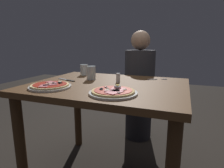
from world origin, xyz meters
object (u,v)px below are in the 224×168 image
object	(u,v)px
dining_table	(108,101)
water_glass_near	(91,74)
pizza_across_left	(50,86)
water_glass_far	(84,71)
fork	(156,79)
diner_person	(139,89)
pizza_foreground	(113,92)
salt_shaker	(118,78)
knife	(68,80)

from	to	relation	value
dining_table	water_glass_near	distance (m)	0.28
pizza_across_left	water_glass_far	size ratio (longest dim) A/B	2.82
water_glass_far	water_glass_near	bearing A→B (deg)	-47.68
dining_table	fork	xyz separation A→B (m)	(0.30, 0.29, 0.13)
water_glass_near	diner_person	size ratio (longest dim) A/B	0.09
water_glass_near	fork	world-z (taller)	water_glass_near
pizza_foreground	water_glass_far	size ratio (longest dim) A/B	2.91
pizza_across_left	salt_shaker	size ratio (longest dim) A/B	4.04
pizza_across_left	fork	bearing A→B (deg)	41.30
fork	knife	distance (m)	0.70
dining_table	water_glass_near	bearing A→B (deg)	149.46
pizza_across_left	water_glass_far	world-z (taller)	water_glass_far
water_glass_near	water_glass_far	bearing A→B (deg)	132.32
dining_table	pizza_across_left	size ratio (longest dim) A/B	4.02
dining_table	knife	world-z (taller)	knife
water_glass_far	knife	bearing A→B (deg)	-89.64
fork	salt_shaker	size ratio (longest dim) A/B	2.21
pizza_foreground	water_glass_near	bearing A→B (deg)	132.13
salt_shaker	diner_person	xyz separation A→B (m)	(0.01, 0.67, -0.24)
water_glass_near	fork	bearing A→B (deg)	20.41
fork	water_glass_near	bearing A→B (deg)	-159.59
water_glass_far	fork	distance (m)	0.65
salt_shaker	diner_person	world-z (taller)	diner_person
knife	salt_shaker	distance (m)	0.40
pizza_foreground	fork	xyz separation A→B (m)	(0.17, 0.53, -0.01)
water_glass_far	fork	xyz separation A→B (m)	(0.65, 0.00, -0.04)
knife	dining_table	bearing A→B (deg)	-2.66
knife	salt_shaker	world-z (taller)	salt_shaker
pizza_across_left	salt_shaker	distance (m)	0.48
pizza_across_left	salt_shaker	bearing A→B (deg)	42.88
salt_shaker	knife	bearing A→B (deg)	-169.66
fork	dining_table	bearing A→B (deg)	-135.83
water_glass_far	diner_person	size ratio (longest dim) A/B	0.08
dining_table	pizza_across_left	world-z (taller)	pizza_across_left
knife	diner_person	xyz separation A→B (m)	(0.41, 0.74, -0.21)
fork	diner_person	xyz separation A→B (m)	(-0.24, 0.47, -0.21)
water_glass_far	knife	distance (m)	0.27
salt_shaker	dining_table	bearing A→B (deg)	-118.82
pizza_across_left	knife	size ratio (longest dim) A/B	1.42
dining_table	salt_shaker	bearing A→B (deg)	61.18
pizza_across_left	fork	world-z (taller)	pizza_across_left
fork	knife	xyz separation A→B (m)	(-0.64, -0.27, 0.00)
dining_table	knife	distance (m)	0.37
dining_table	salt_shaker	xyz separation A→B (m)	(0.05, 0.09, 0.16)
knife	salt_shaker	size ratio (longest dim) A/B	2.84
dining_table	diner_person	world-z (taller)	diner_person
water_glass_far	salt_shaker	xyz separation A→B (m)	(0.40, -0.20, -0.01)
water_glass_far	salt_shaker	distance (m)	0.44
dining_table	knife	size ratio (longest dim) A/B	5.73
pizza_across_left	salt_shaker	xyz separation A→B (m)	(0.36, 0.33, 0.02)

